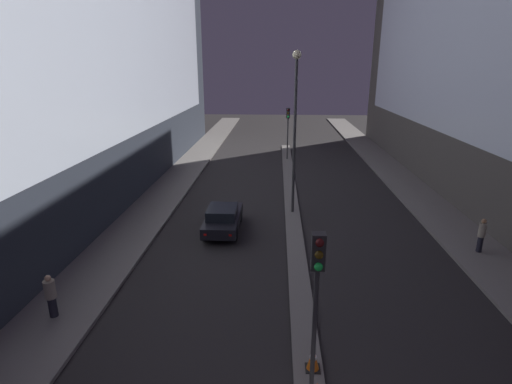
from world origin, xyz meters
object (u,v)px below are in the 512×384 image
Objects in this scene: street_lamp at (295,113)px; pedestrian_on_right_sidewalk at (482,234)px; car_left_lane at (223,218)px; traffic_light_mid at (288,122)px; pedestrian_on_left_sidewalk at (51,295)px; traffic_light_near at (317,282)px; traffic_cone_far at (313,359)px.

street_lamp is 10.87m from pedestrian_on_right_sidewalk.
street_lamp is at bearing 36.36° from car_left_lane.
pedestrian_on_left_sidewalk is at bearing -109.12° from traffic_light_mid.
traffic_light_near is 9.40m from pedestrian_on_left_sidewalk.
street_lamp is 13.16× the size of traffic_cone_far.
pedestrian_on_left_sidewalk is at bearing -160.96° from pedestrian_on_right_sidewalk.
traffic_light_near is at bearing -133.45° from pedestrian_on_right_sidewalk.
traffic_light_near is 6.74× the size of traffic_cone_far.
car_left_lane is 9.30m from pedestrian_on_left_sidewalk.
car_left_lane is 12.32m from pedestrian_on_right_sidewalk.
pedestrian_on_right_sidewalk is at bearing -65.87° from traffic_light_mid.
pedestrian_on_right_sidewalk is (16.93, 5.84, 0.04)m from pedestrian_on_left_sidewalk.
pedestrian_on_left_sidewalk is (-8.65, 2.03, 0.50)m from traffic_cone_far.
traffic_light_near is 2.95× the size of pedestrian_on_left_sidewalk.
pedestrian_on_right_sidewalk is at bearing -30.11° from street_lamp.
traffic_light_near reaches higher than pedestrian_on_left_sidewalk.
pedestrian_on_right_sidewalk reaches higher than car_left_lane.
pedestrian_on_left_sidewalk reaches higher than car_left_lane.
pedestrian_on_right_sidewalk is (8.40, -4.87, -4.87)m from street_lamp.
traffic_cone_far is 10.72m from car_left_lane.
traffic_light_mid is at bearing 114.13° from pedestrian_on_right_sidewalk.
street_lamp is (0.00, -13.88, 2.38)m from traffic_light_mid.
traffic_light_mid is at bearing 70.88° from pedestrian_on_left_sidewalk.
traffic_light_near is at bearing -90.00° from traffic_light_mid.
traffic_light_near is at bearing -19.55° from pedestrian_on_left_sidewalk.
street_lamp is 6.94m from car_left_lane.
traffic_light_mid is 14.09m from street_lamp.
street_lamp is at bearing -90.00° from traffic_light_mid.
traffic_cone_far is at bearing -136.42° from pedestrian_on_right_sidewalk.
traffic_light_near reaches higher than traffic_cone_far.
traffic_cone_far is at bearing -89.72° from traffic_light_mid.
pedestrian_on_left_sidewalk is at bearing -121.03° from car_left_lane.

